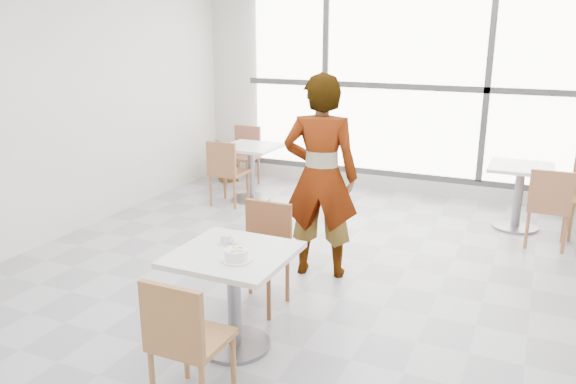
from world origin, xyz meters
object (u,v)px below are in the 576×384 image
at_px(bg_chair_right_near, 549,203).
at_px(plant_left, 229,159).
at_px(coffee_cup, 226,240).
at_px(bg_table_left, 251,165).
at_px(oatmeal_bowl, 236,255).
at_px(bg_table_right, 519,188).
at_px(bg_chair_left_far, 244,152).
at_px(chair_far, 263,247).
at_px(person, 321,177).
at_px(bg_chair_left_near, 226,169).
at_px(chair_near, 184,336).
at_px(main_table, 234,282).

height_order(bg_chair_right_near, plant_left, bg_chair_right_near).
distance_m(coffee_cup, bg_table_left, 3.59).
xyz_separation_m(oatmeal_bowl, plant_left, (-2.51, 4.21, -0.46)).
xyz_separation_m(bg_table_left, bg_table_right, (3.36, 0.27, 0.00)).
height_order(bg_table_left, bg_table_right, same).
relative_size(bg_chair_left_far, plant_left, 1.30).
xyz_separation_m(chair_far, person, (0.21, 0.76, 0.45)).
bearing_deg(bg_chair_left_near, chair_near, 116.98).
bearing_deg(main_table, person, 86.91).
xyz_separation_m(person, bg_table_left, (-1.72, 1.87, -0.46)).
xyz_separation_m(chair_near, bg_table_right, (1.64, 4.36, -0.01)).
xyz_separation_m(person, bg_chair_left_near, (-1.89, 1.49, -0.45)).
bearing_deg(chair_far, chair_near, -81.86).
bearing_deg(bg_table_right, main_table, -115.34).
height_order(chair_near, coffee_cup, chair_near).
relative_size(chair_far, oatmeal_bowl, 4.14).
distance_m(coffee_cup, bg_table_right, 3.97).
bearing_deg(chair_near, oatmeal_bowl, -92.19).
distance_m(coffee_cup, person, 1.39).
height_order(bg_table_left, plant_left, bg_table_left).
xyz_separation_m(bg_table_left, bg_chair_left_far, (-0.45, 0.65, 0.01)).
height_order(chair_far, person, person).
relative_size(oatmeal_bowl, bg_table_right, 0.28).
height_order(main_table, bg_table_right, same).
bearing_deg(bg_chair_right_near, bg_table_left, -4.38).
xyz_separation_m(bg_chair_left_far, bg_chair_right_near, (4.13, -0.93, 0.00)).
distance_m(main_table, bg_table_right, 4.01).
xyz_separation_m(chair_far, bg_table_left, (-1.51, 2.63, -0.01)).
height_order(chair_near, bg_chair_left_far, same).
height_order(main_table, bg_chair_left_far, bg_chair_left_far).
bearing_deg(bg_chair_right_near, chair_far, 47.30).
relative_size(chair_near, bg_chair_right_near, 1.00).
relative_size(main_table, bg_chair_left_far, 0.92).
height_order(coffee_cup, plant_left, coffee_cup).
height_order(person, plant_left, person).
bearing_deg(person, bg_chair_left_near, -51.50).
height_order(chair_far, bg_chair_left_near, same).
bearing_deg(plant_left, coffee_cup, -60.05).
distance_m(oatmeal_bowl, bg_table_right, 4.09).
bearing_deg(oatmeal_bowl, main_table, 128.63).
height_order(chair_far, coffee_cup, chair_far).
relative_size(bg_table_left, bg_chair_left_near, 0.86).
height_order(bg_table_left, bg_chair_right_near, bg_chair_right_near).
height_order(oatmeal_bowl, bg_chair_left_far, bg_chair_left_far).
distance_m(chair_far, coffee_cup, 0.67).
bearing_deg(bg_table_right, bg_chair_left_near, -169.60).
relative_size(bg_table_right, bg_chair_right_near, 0.86).
relative_size(coffee_cup, bg_table_left, 0.21).
xyz_separation_m(person, bg_chair_right_near, (1.95, 1.58, -0.45)).
bearing_deg(bg_table_left, oatmeal_bowl, -63.38).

